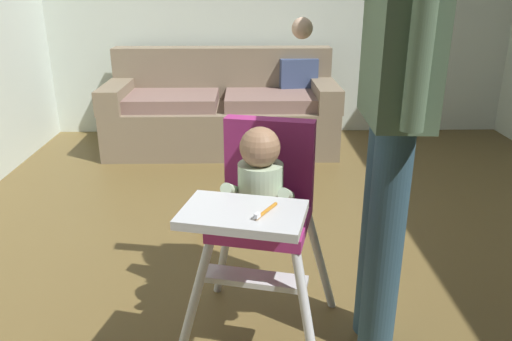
{
  "coord_description": "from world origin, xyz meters",
  "views": [
    {
      "loc": [
        -0.33,
        -2.17,
        1.42
      ],
      "look_at": [
        -0.3,
        -0.45,
        0.77
      ],
      "focal_mm": 35.09,
      "sensor_mm": 36.0,
      "label": 1
    }
  ],
  "objects_px": {
    "high_chair": "(262,197)",
    "toy_ball": "(207,218)",
    "couch": "(223,111)",
    "adult_standing": "(393,111)"
  },
  "relations": [
    {
      "from": "couch",
      "to": "toy_ball",
      "type": "relative_size",
      "value": 13.76
    },
    {
      "from": "toy_ball",
      "to": "high_chair",
      "type": "bearing_deg",
      "value": -73.32
    },
    {
      "from": "high_chair",
      "to": "toy_ball",
      "type": "distance_m",
      "value": 1.19
    },
    {
      "from": "couch",
      "to": "toy_ball",
      "type": "xyz_separation_m",
      "value": [
        -0.03,
        -1.66,
        -0.26
      ]
    },
    {
      "from": "high_chair",
      "to": "toy_ball",
      "type": "bearing_deg",
      "value": -149.45
    },
    {
      "from": "couch",
      "to": "adult_standing",
      "type": "relative_size",
      "value": 1.15
    },
    {
      "from": "toy_ball",
      "to": "adult_standing",
      "type": "bearing_deg",
      "value": -53.34
    },
    {
      "from": "adult_standing",
      "to": "toy_ball",
      "type": "xyz_separation_m",
      "value": [
        -0.76,
        1.02,
        -0.92
      ]
    },
    {
      "from": "couch",
      "to": "toy_ball",
      "type": "bearing_deg",
      "value": -1.17
    },
    {
      "from": "high_chair",
      "to": "adult_standing",
      "type": "bearing_deg",
      "value": 100.29
    }
  ]
}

